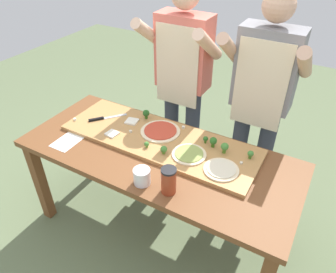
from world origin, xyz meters
name	(u,v)px	position (x,y,z in m)	size (l,w,h in m)	color
ground_plane	(159,228)	(0.00, 0.00, 0.00)	(8.00, 8.00, 0.00)	#60704C
prep_table	(158,164)	(0.00, 0.00, 0.66)	(1.81, 0.76, 0.76)	brown
cutting_board	(159,139)	(-0.06, 0.11, 0.77)	(1.35, 0.46, 0.03)	#B27F47
chefs_knife	(102,118)	(-0.54, 0.11, 0.79)	(0.19, 0.23, 0.02)	#B7BABF
pizza_whole_tomato_red	(160,131)	(-0.08, 0.18, 0.79)	(0.27, 0.27, 0.02)	beige
pizza_whole_pesto_green	(189,154)	(0.20, 0.05, 0.79)	(0.22, 0.22, 0.02)	beige
pizza_whole_cheese_artichoke	(221,169)	(0.43, 0.01, 0.79)	(0.21, 0.21, 0.02)	beige
pizza_slice_far_right	(132,121)	(-0.33, 0.18, 0.79)	(0.08, 0.08, 0.01)	silver
pizza_slice_far_left	(112,134)	(-0.35, -0.01, 0.79)	(0.08, 0.08, 0.01)	silver
broccoli_floret_front_mid	(147,144)	(-0.07, -0.02, 0.81)	(0.03, 0.03, 0.04)	#487A23
broccoli_floret_center_right	(213,141)	(0.30, 0.20, 0.83)	(0.05, 0.05, 0.07)	#366618
broccoli_floret_back_mid	(164,149)	(0.06, -0.02, 0.81)	(0.04, 0.04, 0.05)	#487A23
broccoli_floret_front_left	(225,147)	(0.38, 0.18, 0.83)	(0.05, 0.05, 0.07)	#487A23
broccoli_floret_center_left	(146,113)	(-0.26, 0.27, 0.83)	(0.05, 0.05, 0.07)	#2C5915
broccoli_floret_back_left	(251,154)	(0.54, 0.20, 0.82)	(0.04, 0.04, 0.06)	#487A23
broccoli_floret_back_right	(206,139)	(0.24, 0.22, 0.81)	(0.03, 0.03, 0.05)	#366618
cheese_crumble_a	(75,119)	(-0.70, -0.01, 0.79)	(0.02, 0.02, 0.02)	white
cheese_crumble_b	(241,163)	(0.51, 0.13, 0.79)	(0.01, 0.01, 0.01)	silver
cheese_crumble_c	(183,127)	(0.03, 0.29, 0.79)	(0.02, 0.02, 0.02)	white
cheese_crumble_d	(131,131)	(-0.26, 0.07, 0.79)	(0.02, 0.02, 0.02)	silver
flour_cup	(142,177)	(0.07, -0.28, 0.80)	(0.10, 0.10, 0.10)	white
sauce_jar	(169,181)	(0.23, -0.27, 0.84)	(0.09, 0.09, 0.16)	#99381E
recipe_note	(67,142)	(-0.59, -0.21, 0.76)	(0.15, 0.19, 0.00)	white
cook_left	(183,74)	(-0.17, 0.66, 1.00)	(0.54, 0.39, 1.67)	#333847
cook_right	(262,93)	(0.45, 0.66, 1.00)	(0.54, 0.39, 1.67)	#333847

